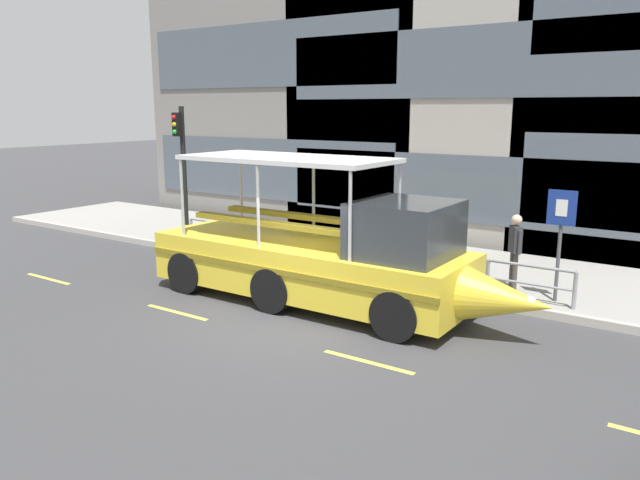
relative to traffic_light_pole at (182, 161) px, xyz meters
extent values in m
plane|color=#3D3D3F|center=(7.10, -3.72, -2.74)|extent=(120.00, 120.00, 0.00)
cube|color=#99968E|center=(7.10, 1.88, -2.65)|extent=(32.00, 4.80, 0.18)
cube|color=#B2ADA3|center=(7.10, -0.61, -2.65)|extent=(32.00, 0.18, 0.18)
cube|color=#DBD64C|center=(-0.10, -4.78, -2.74)|extent=(1.80, 0.12, 0.01)
cube|color=#DBD64C|center=(4.70, -4.78, -2.74)|extent=(1.80, 0.12, 0.01)
cube|color=#DBD64C|center=(9.50, -4.78, -2.74)|extent=(1.80, 0.12, 0.01)
cube|color=#4C5660|center=(-0.48, 4.65, -0.65)|extent=(11.09, 0.06, 2.30)
cube|color=#4C5660|center=(-0.48, 4.65, 3.53)|extent=(11.09, 0.06, 2.30)
cube|color=#4C5660|center=(6.82, 4.65, -0.84)|extent=(11.49, 0.06, 2.09)
cube|color=#4C5660|center=(6.82, 4.65, 2.97)|extent=(11.49, 0.06, 2.09)
cylinder|color=gray|center=(6.24, -0.27, -1.75)|extent=(11.38, 0.07, 0.07)
cylinder|color=gray|center=(6.24, -0.27, -2.16)|extent=(11.38, 0.06, 0.06)
cylinder|color=gray|center=(0.55, -0.27, -2.16)|extent=(0.09, 0.09, 0.81)
cylinder|color=gray|center=(2.45, -0.27, -2.16)|extent=(0.09, 0.09, 0.81)
cylinder|color=gray|center=(4.34, -0.27, -2.16)|extent=(0.09, 0.09, 0.81)
cylinder|color=gray|center=(6.24, -0.27, -2.16)|extent=(0.09, 0.09, 0.81)
cylinder|color=gray|center=(8.14, -0.27, -2.16)|extent=(0.09, 0.09, 0.81)
cylinder|color=gray|center=(10.03, -0.27, -2.16)|extent=(0.09, 0.09, 0.81)
cylinder|color=gray|center=(11.93, -0.27, -2.16)|extent=(0.09, 0.09, 0.81)
cylinder|color=black|center=(0.00, 0.06, -0.44)|extent=(0.16, 0.16, 4.24)
cube|color=black|center=(0.00, -0.14, 1.13)|extent=(0.24, 0.20, 0.72)
sphere|color=red|center=(0.00, -0.25, 1.35)|extent=(0.14, 0.14, 0.14)
sphere|color=gold|center=(0.00, -0.25, 1.13)|extent=(0.14, 0.14, 0.14)
sphere|color=green|center=(0.00, -0.25, 0.91)|extent=(0.14, 0.14, 0.14)
cylinder|color=#4C4F54|center=(11.45, 0.12, -1.34)|extent=(0.08, 0.08, 2.45)
cube|color=navy|center=(11.45, 0.07, -0.47)|extent=(0.60, 0.04, 0.76)
cube|color=white|center=(11.45, 0.05, -0.47)|extent=(0.24, 0.01, 0.36)
cube|color=yellow|center=(6.60, -2.51, -1.91)|extent=(7.49, 2.38, 1.12)
cone|color=yellow|center=(11.19, -2.51, -1.91)|extent=(1.69, 1.07, 1.07)
cylinder|color=yellow|center=(2.86, -2.51, -1.91)|extent=(0.37, 1.07, 1.07)
cube|color=olive|center=(6.60, -3.72, -1.77)|extent=(7.49, 0.04, 0.12)
sphere|color=white|center=(11.61, -2.51, -1.86)|extent=(0.22, 0.22, 0.22)
cube|color=#33383D|center=(9.04, -2.51, -0.78)|extent=(1.87, 2.00, 1.13)
cube|color=silver|center=(6.04, -2.51, 0.51)|extent=(4.87, 2.19, 0.10)
cylinder|color=#B2B2B7|center=(8.35, -1.47, -0.44)|extent=(0.07, 0.07, 1.80)
cylinder|color=#B2B2B7|center=(8.35, -3.56, -0.44)|extent=(0.07, 0.07, 1.80)
cylinder|color=#B2B2B7|center=(6.04, -1.47, -0.44)|extent=(0.07, 0.07, 1.80)
cylinder|color=#B2B2B7|center=(6.04, -3.56, -0.44)|extent=(0.07, 0.07, 1.80)
cylinder|color=#B2B2B7|center=(3.73, -1.47, -0.44)|extent=(0.07, 0.07, 1.80)
cylinder|color=#B2B2B7|center=(3.73, -3.56, -0.44)|extent=(0.07, 0.07, 1.80)
cube|color=olive|center=(6.04, -1.94, -0.90)|extent=(4.48, 0.28, 0.12)
cube|color=olive|center=(6.04, -3.08, -0.90)|extent=(4.48, 0.28, 0.12)
cylinder|color=black|center=(9.41, -1.42, -2.24)|extent=(1.00, 0.28, 1.00)
cylinder|color=black|center=(9.41, -3.61, -2.24)|extent=(1.00, 0.28, 1.00)
cylinder|color=black|center=(6.41, -1.42, -2.24)|extent=(1.00, 0.28, 1.00)
cylinder|color=black|center=(6.41, -3.61, -2.24)|extent=(1.00, 0.28, 1.00)
cylinder|color=black|center=(3.79, -1.42, -2.24)|extent=(1.00, 0.28, 1.00)
cylinder|color=black|center=(3.79, -3.61, -2.24)|extent=(1.00, 0.28, 1.00)
cylinder|color=#47423D|center=(10.33, 0.58, -2.12)|extent=(0.11, 0.11, 0.89)
cylinder|color=#47423D|center=(10.44, 0.45, -2.12)|extent=(0.11, 0.11, 0.89)
cube|color=#38383D|center=(10.38, 0.51, -1.36)|extent=(0.36, 0.38, 0.63)
cylinder|color=#38383D|center=(10.24, 0.68, -1.39)|extent=(0.08, 0.08, 0.57)
cylinder|color=#38383D|center=(10.53, 0.35, -1.39)|extent=(0.08, 0.08, 0.57)
sphere|color=beige|center=(10.38, 0.51, -0.90)|extent=(0.24, 0.24, 0.24)
camera|label=1|loc=(14.52, -13.68, 1.64)|focal=34.73mm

